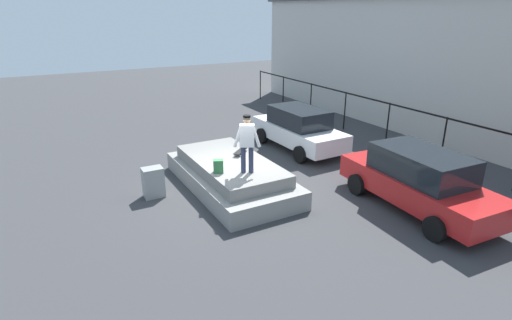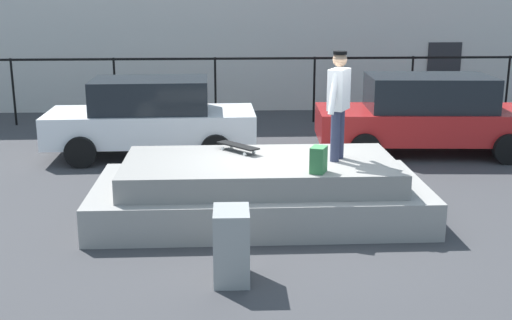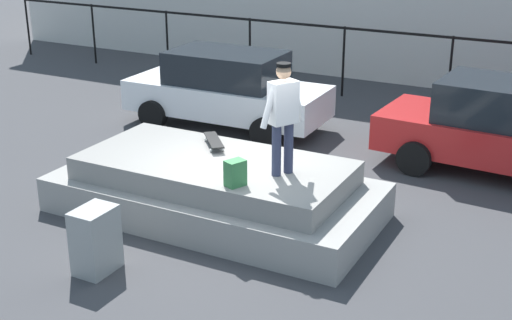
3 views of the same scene
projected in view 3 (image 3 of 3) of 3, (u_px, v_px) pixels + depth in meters
name	position (u px, v px, depth m)	size (l,w,h in m)	color
ground_plane	(246.00, 221.00, 11.15)	(60.00, 60.00, 0.00)	#38383A
concrete_ledge	(215.00, 189.00, 11.28)	(5.18, 2.52, 0.93)	gray
skateboarder	(283.00, 112.00, 10.20)	(0.45, 0.73, 1.68)	#2D334C
skateboard	(214.00, 140.00, 11.65)	(0.70, 0.76, 0.12)	black
backpack	(235.00, 173.00, 10.04)	(0.28, 0.20, 0.38)	#33723F
car_white_sedan_near	(227.00, 89.00, 15.39)	(4.45, 2.06, 1.68)	white
utility_box	(96.00, 240.00, 9.53)	(0.44, 0.60, 0.92)	gray
fence_row	(396.00, 51.00, 17.00)	(24.06, 0.06, 1.78)	black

